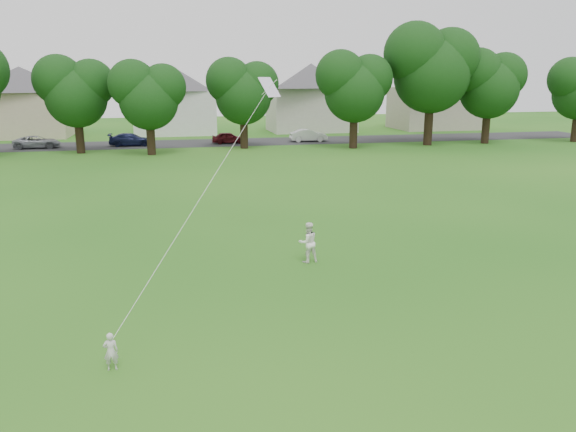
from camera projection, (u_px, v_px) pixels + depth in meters
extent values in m
plane|color=#1A5613|center=(215.00, 321.00, 15.10)|extent=(160.00, 160.00, 0.00)
cube|color=#2D2D30|center=(178.00, 144.00, 54.93)|extent=(90.00, 7.00, 0.01)
imported|color=silver|center=(111.00, 351.00, 12.48)|extent=(0.33, 0.22, 0.90)
imported|color=white|center=(308.00, 242.00, 19.73)|extent=(0.79, 0.66, 1.45)
plane|color=white|center=(269.00, 87.00, 21.53)|extent=(1.07, 1.01, 0.74)
cylinder|color=white|center=(211.00, 181.00, 16.98)|extent=(0.01, 0.01, 12.40)
cylinder|color=black|center=(80.00, 134.00, 47.77)|extent=(0.71, 0.71, 3.19)
cylinder|color=black|center=(151.00, 137.00, 46.80)|extent=(0.70, 0.70, 3.02)
cylinder|color=black|center=(244.00, 131.00, 50.99)|extent=(0.71, 0.71, 3.14)
cylinder|color=black|center=(353.00, 130.00, 51.09)|extent=(0.73, 0.73, 3.39)
cylinder|color=black|center=(429.00, 122.00, 53.29)|extent=(0.82, 0.82, 4.40)
cylinder|color=black|center=(486.00, 125.00, 54.77)|extent=(0.74, 0.74, 3.52)
cylinder|color=black|center=(576.00, 126.00, 56.22)|extent=(0.72, 0.72, 3.21)
imported|color=gray|center=(37.00, 142.00, 51.26)|extent=(4.18, 2.14, 1.13)
imported|color=#13183C|center=(131.00, 140.00, 52.96)|extent=(4.18, 1.88, 1.19)
imported|color=#531017|center=(229.00, 138.00, 54.85)|extent=(3.34, 1.44, 1.12)
imported|color=silver|center=(308.00, 135.00, 56.48)|extent=(3.82, 1.52, 1.24)
cube|color=beige|center=(24.00, 115.00, 60.57)|extent=(9.40, 7.51, 4.79)
pyramid|color=#474549|center=(19.00, 66.00, 59.36)|extent=(13.56, 13.56, 2.63)
cube|color=white|center=(175.00, 112.00, 63.84)|extent=(8.94, 6.90, 4.84)
pyramid|color=#474549|center=(172.00, 66.00, 62.61)|extent=(12.89, 12.89, 2.66)
cube|color=beige|center=(311.00, 110.00, 67.08)|extent=(9.73, 6.97, 5.09)
pyramid|color=#474549|center=(311.00, 63.00, 65.78)|extent=(14.04, 14.04, 2.80)
cube|color=#B1A492|center=(434.00, 108.00, 70.34)|extent=(9.84, 7.48, 5.11)
pyramid|color=#474549|center=(437.00, 64.00, 69.05)|extent=(14.19, 14.19, 2.81)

